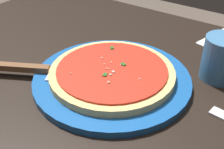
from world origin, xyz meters
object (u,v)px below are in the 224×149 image
(serving_plate, at_px, (112,79))
(pizza_server, at_px, (39,69))
(pizza, at_px, (112,73))
(cup_tall_drink, at_px, (222,58))

(serving_plate, height_order, pizza_server, pizza_server)
(pizza, height_order, cup_tall_drink, cup_tall_drink)
(pizza_server, xyz_separation_m, cup_tall_drink, (-0.33, -0.23, 0.03))
(pizza_server, bearing_deg, serving_plate, -151.76)
(serving_plate, distance_m, pizza, 0.02)
(serving_plate, relative_size, pizza, 1.26)
(pizza, bearing_deg, pizza_server, 28.24)
(serving_plate, xyz_separation_m, cup_tall_drink, (-0.18, -0.15, 0.04))
(serving_plate, distance_m, pizza_server, 0.16)
(pizza, relative_size, pizza_server, 1.26)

